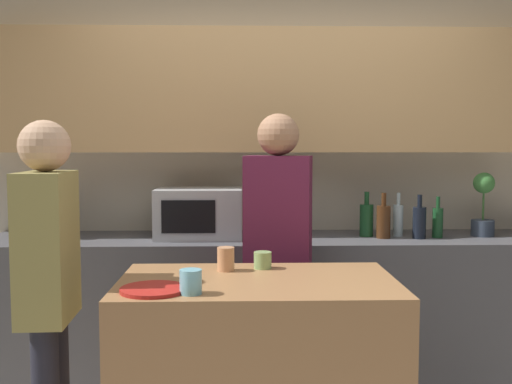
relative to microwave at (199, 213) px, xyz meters
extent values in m
cube|color=beige|center=(0.51, 0.33, 0.27)|extent=(6.40, 0.08, 2.70)
cube|color=tan|center=(0.51, 0.13, 0.74)|extent=(3.74, 0.32, 0.75)
cube|color=#4C4C51|center=(0.51, -0.02, -0.62)|extent=(3.60, 0.62, 0.93)
cube|color=#B7BABC|center=(0.00, 0.00, 0.00)|extent=(0.52, 0.38, 0.30)
cube|color=black|center=(-0.05, -0.19, 0.00)|extent=(0.31, 0.01, 0.19)
cube|color=black|center=(-0.90, 0.00, -0.06)|extent=(0.26, 0.16, 0.18)
cube|color=black|center=(-0.95, 0.00, 0.03)|extent=(0.02, 0.11, 0.01)
cube|color=black|center=(-0.85, 0.00, 0.03)|extent=(0.02, 0.11, 0.01)
cylinder|color=#333D4C|center=(1.76, 0.00, -0.10)|extent=(0.14, 0.14, 0.10)
cylinder|color=#38662D|center=(1.76, 0.00, 0.04)|extent=(0.01, 0.01, 0.18)
sphere|color=#3D7A38|center=(1.76, 0.00, 0.18)|extent=(0.13, 0.13, 0.13)
cylinder|color=#194723|center=(1.03, 0.01, -0.05)|extent=(0.08, 0.08, 0.20)
cylinder|color=#194723|center=(1.03, 0.01, 0.09)|extent=(0.03, 0.03, 0.08)
cylinder|color=#472814|center=(1.12, -0.07, -0.05)|extent=(0.08, 0.08, 0.20)
cylinder|color=#472814|center=(1.12, -0.07, 0.09)|extent=(0.03, 0.03, 0.08)
cylinder|color=silver|center=(1.23, 0.01, -0.05)|extent=(0.06, 0.06, 0.19)
cylinder|color=silver|center=(1.23, 0.01, 0.08)|extent=(0.02, 0.02, 0.08)
cylinder|color=black|center=(1.33, -0.09, -0.05)|extent=(0.08, 0.08, 0.19)
cylinder|color=black|center=(1.33, -0.09, 0.08)|extent=(0.03, 0.03, 0.07)
cylinder|color=#194723|center=(1.46, -0.05, -0.06)|extent=(0.06, 0.06, 0.18)
cylinder|color=#194723|center=(1.46, -0.05, 0.07)|extent=(0.02, 0.02, 0.07)
cylinder|color=red|center=(-0.09, -1.35, -0.14)|extent=(0.26, 0.26, 0.01)
cylinder|color=#94BA6F|center=(0.35, -0.94, -0.11)|extent=(0.08, 0.08, 0.08)
cylinder|color=tan|center=(0.18, -0.98, -0.10)|extent=(0.08, 0.08, 0.11)
cylinder|color=#78C1D7|center=(0.06, -1.40, -0.10)|extent=(0.09, 0.09, 0.09)
cube|color=olive|center=(-0.54, -1.19, 0.00)|extent=(0.20, 0.35, 0.61)
sphere|color=tan|center=(-0.54, -1.19, 0.41)|extent=(0.21, 0.21, 0.21)
cylinder|color=black|center=(0.53, -0.57, -0.68)|extent=(0.11, 0.11, 0.80)
cylinder|color=black|center=(0.37, -0.54, -0.68)|extent=(0.11, 0.11, 0.80)
cube|color=#4E162F|center=(0.45, -0.55, 0.04)|extent=(0.37, 0.25, 0.64)
sphere|color=#9E7051|center=(0.45, -0.55, 0.47)|extent=(0.22, 0.22, 0.22)
camera|label=1|loc=(0.25, -3.64, 0.42)|focal=42.00mm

